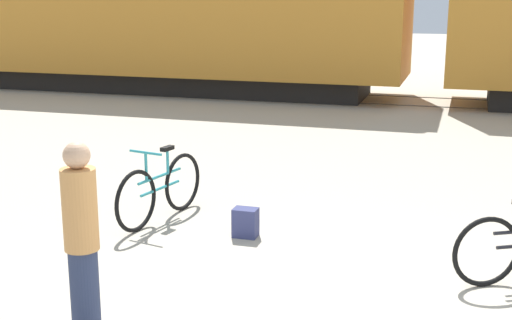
# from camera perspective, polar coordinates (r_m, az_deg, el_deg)

# --- Properties ---
(rail_near) EXTENTS (65.85, 0.07, 0.01)m
(rail_near) POSITION_cam_1_polar(r_m,az_deg,el_deg) (17.75, 13.17, 4.23)
(rail_near) COLOR #4C4238
(rail_near) RESTS_ON ground_plane
(rail_far) EXTENTS (65.85, 0.07, 0.01)m
(rail_far) POSITION_cam_1_polar(r_m,az_deg,el_deg) (19.17, 13.47, 4.89)
(rail_far) COLOR #4C4238
(rail_far) RESTS_ON ground_plane
(bicycle_teal) EXTENTS (0.49, 1.68, 0.93)m
(bicycle_teal) POSITION_cam_1_polar(r_m,az_deg,el_deg) (8.86, -7.67, -2.35)
(bicycle_teal) COLOR black
(bicycle_teal) RESTS_ON ground_plane
(person_in_tan) EXTENTS (0.29, 0.29, 1.63)m
(person_in_tan) POSITION_cam_1_polar(r_m,az_deg,el_deg) (6.04, -13.78, -5.97)
(person_in_tan) COLOR #283351
(person_in_tan) RESTS_ON ground_plane
(backpack) EXTENTS (0.28, 0.20, 0.34)m
(backpack) POSITION_cam_1_polar(r_m,az_deg,el_deg) (8.27, -0.85, -5.03)
(backpack) COLOR navy
(backpack) RESTS_ON ground_plane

